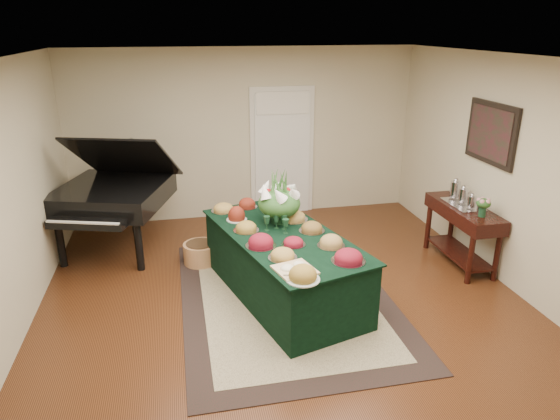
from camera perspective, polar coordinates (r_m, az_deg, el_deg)
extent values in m
plane|color=black|center=(5.80, 0.62, -10.80)|extent=(6.00, 6.00, 0.00)
cube|color=black|center=(5.92, 0.67, -10.01)|extent=(2.39, 3.34, 0.01)
cube|color=#C4B993|center=(5.92, 0.67, -9.95)|extent=(1.91, 2.87, 0.01)
cube|color=beige|center=(8.23, 0.23, 6.70)|extent=(1.05, 0.04, 2.10)
cube|color=silver|center=(8.22, 0.26, 6.33)|extent=(0.90, 0.06, 2.00)
cube|color=black|center=(5.82, 0.34, -6.37)|extent=(1.61, 2.46, 0.76)
cube|color=black|center=(5.65, 0.34, -2.87)|extent=(1.69, 2.53, 0.02)
cylinder|color=silver|center=(5.08, 0.30, -5.48)|extent=(0.30, 0.30, 0.01)
ellipsoid|color=#B48B40|center=(5.06, 0.30, -5.05)|extent=(0.25, 0.25, 0.07)
cylinder|color=silver|center=(5.38, 1.55, -3.96)|extent=(0.26, 0.26, 0.01)
ellipsoid|color=maroon|center=(5.36, 1.55, -3.62)|extent=(0.22, 0.22, 0.06)
cylinder|color=silver|center=(6.62, -1.34, 0.83)|extent=(0.25, 0.25, 0.01)
ellipsoid|color=#CD666F|center=(6.60, -1.34, 1.18)|extent=(0.20, 0.20, 0.07)
cylinder|color=silver|center=(6.33, 0.27, -0.10)|extent=(0.28, 0.28, 0.01)
ellipsoid|color=#B48B40|center=(6.30, 0.27, 0.47)|extent=(0.23, 0.23, 0.12)
cylinder|color=silver|center=(5.75, -3.88, -2.34)|extent=(0.29, 0.29, 0.01)
ellipsoid|color=#A58030|center=(5.73, -3.89, -1.92)|extent=(0.24, 0.24, 0.08)
cylinder|color=silver|center=(6.07, -4.97, -1.11)|extent=(0.25, 0.25, 0.01)
ellipsoid|color=maroon|center=(6.04, -4.99, -0.51)|extent=(0.21, 0.21, 0.12)
cylinder|color=silver|center=(5.73, 3.65, -2.40)|extent=(0.30, 0.30, 0.01)
ellipsoid|color=brown|center=(5.71, 3.66, -1.98)|extent=(0.24, 0.24, 0.08)
cylinder|color=silver|center=(4.68, 2.62, -7.90)|extent=(0.32, 0.32, 0.01)
ellipsoid|color=#A58030|center=(4.65, 2.63, -7.29)|extent=(0.27, 0.27, 0.10)
cylinder|color=silver|center=(5.35, -2.20, -4.10)|extent=(0.33, 0.33, 0.01)
ellipsoid|color=maroon|center=(5.33, -2.21, -3.57)|extent=(0.27, 0.27, 0.10)
cylinder|color=silver|center=(5.37, 5.85, -4.08)|extent=(0.30, 0.30, 0.01)
ellipsoid|color=#AE8545|center=(5.35, 5.87, -3.58)|extent=(0.25, 0.25, 0.09)
cylinder|color=silver|center=(6.47, -3.78, 0.33)|extent=(0.26, 0.26, 0.01)
ellipsoid|color=maroon|center=(6.45, -3.79, 0.75)|extent=(0.22, 0.22, 0.09)
cylinder|color=silver|center=(6.05, 1.53, -1.08)|extent=(0.35, 0.35, 0.01)
ellipsoid|color=#B48B40|center=(6.04, 1.53, -0.68)|extent=(0.29, 0.29, 0.08)
cylinder|color=silver|center=(5.06, 7.82, -5.80)|extent=(0.35, 0.35, 0.01)
ellipsoid|color=maroon|center=(5.04, 7.84, -5.28)|extent=(0.28, 0.28, 0.09)
cylinder|color=silver|center=(6.37, -6.48, -0.08)|extent=(0.31, 0.31, 0.01)
ellipsoid|color=#B48B40|center=(6.36, -6.50, 0.26)|extent=(0.25, 0.25, 0.07)
cube|color=tan|center=(4.84, 1.70, -6.85)|extent=(0.44, 0.44, 0.02)
ellipsoid|color=#F1ECCB|center=(4.82, 0.85, -6.31)|extent=(0.14, 0.14, 0.08)
ellipsoid|color=#F1ECCB|center=(4.90, 2.18, -5.92)|extent=(0.12, 0.12, 0.07)
cube|color=orange|center=(4.78, 2.70, -6.74)|extent=(0.11, 0.11, 0.05)
cylinder|color=#153620|center=(5.94, -0.09, -0.54)|extent=(0.20, 0.20, 0.20)
ellipsoid|color=#2B5723|center=(5.89, -0.09, 0.75)|extent=(0.50, 0.50, 0.33)
cylinder|color=black|center=(7.12, -23.80, -3.43)|extent=(0.10, 0.10, 0.67)
cylinder|color=black|center=(6.67, -15.82, -3.97)|extent=(0.10, 0.10, 0.67)
cylinder|color=black|center=(7.89, -16.36, -0.19)|extent=(0.10, 0.10, 0.67)
cube|color=black|center=(7.20, -18.52, 1.65)|extent=(1.72, 1.78, 0.29)
cube|color=black|center=(6.54, -21.21, -1.45)|extent=(0.98, 0.50, 0.10)
cube|color=black|center=(7.14, -17.38, 5.77)|extent=(1.55, 1.39, 0.74)
cylinder|color=#A97044|center=(6.76, -9.07, -4.92)|extent=(0.45, 0.45, 0.28)
cylinder|color=black|center=(6.52, 20.91, -5.37)|extent=(0.07, 0.07, 0.63)
cylinder|color=black|center=(6.72, 23.52, -5.00)|extent=(0.07, 0.07, 0.63)
cylinder|color=black|center=(7.36, 16.57, -1.91)|extent=(0.07, 0.07, 0.63)
cylinder|color=black|center=(7.53, 18.99, -1.66)|extent=(0.07, 0.07, 0.63)
cube|color=black|center=(6.88, 20.28, -0.30)|extent=(0.45, 1.27, 0.18)
cube|color=black|center=(7.09, 19.72, -4.60)|extent=(0.38, 1.11, 0.03)
cube|color=silver|center=(6.89, 20.16, 0.61)|extent=(0.34, 0.58, 0.02)
cylinder|color=#153620|center=(6.54, 22.12, -0.16)|extent=(0.09, 0.09, 0.13)
ellipsoid|color=pink|center=(6.50, 22.26, 0.81)|extent=(0.19, 0.19, 0.13)
cube|color=black|center=(6.73, 23.00, 8.08)|extent=(0.04, 0.95, 0.75)
cube|color=#471320|center=(6.72, 22.82, 8.08)|extent=(0.01, 0.82, 0.62)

